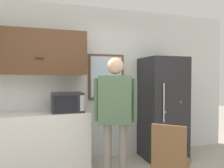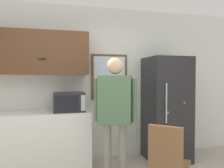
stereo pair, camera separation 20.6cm
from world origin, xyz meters
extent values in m
cube|color=silver|center=(0.00, 1.91, 1.35)|extent=(6.00, 0.06, 2.70)
cube|color=silver|center=(-1.09, 1.57, 0.46)|extent=(2.22, 0.63, 0.93)
cube|color=#51331E|center=(-1.09, 1.71, 1.84)|extent=(2.22, 0.35, 0.69)
cube|color=black|center=(-0.70, 1.52, 1.74)|extent=(0.12, 0.01, 0.01)
cube|color=#232326|center=(-0.31, 1.52, 1.07)|extent=(0.48, 0.40, 0.30)
cube|color=black|center=(-0.35, 1.32, 1.07)|extent=(0.33, 0.01, 0.23)
cube|color=#B2B2B2|center=(-0.11, 1.32, 1.07)|extent=(0.07, 0.01, 0.24)
cylinder|color=gray|center=(0.19, 1.01, 0.41)|extent=(0.11, 0.11, 0.81)
cylinder|color=gray|center=(0.39, 0.92, 0.41)|extent=(0.11, 0.11, 0.81)
cube|color=#4C6B4C|center=(0.29, 0.96, 1.15)|extent=(0.50, 0.39, 0.67)
sphere|color=#D8AD8C|center=(0.29, 0.96, 1.62)|extent=(0.23, 0.23, 0.23)
cylinder|color=#4C6B4C|center=(0.05, 1.07, 1.14)|extent=(0.07, 0.07, 0.60)
cylinder|color=#4C6B4C|center=(0.53, 0.85, 1.14)|extent=(0.07, 0.07, 0.60)
cube|color=#232326|center=(1.39, 1.54, 0.90)|extent=(0.70, 0.67, 1.81)
cylinder|color=silver|center=(1.20, 1.18, 1.05)|extent=(0.02, 0.02, 0.63)
cube|color=red|center=(1.53, 1.20, 1.04)|extent=(0.04, 0.01, 0.04)
cube|color=green|center=(1.23, 1.20, 0.89)|extent=(0.04, 0.01, 0.04)
cube|color=brown|center=(0.78, 0.32, 0.44)|extent=(0.58, 0.58, 0.04)
cube|color=brown|center=(0.65, 0.19, 0.70)|extent=(0.30, 0.29, 0.47)
cube|color=brown|center=(0.43, 1.87, 1.47)|extent=(0.66, 0.04, 0.81)
cube|color=silver|center=(0.43, 1.85, 1.47)|extent=(0.58, 0.01, 0.73)
camera|label=1|loc=(-0.69, -1.89, 1.46)|focal=35.00mm
camera|label=2|loc=(-0.50, -1.95, 1.46)|focal=35.00mm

